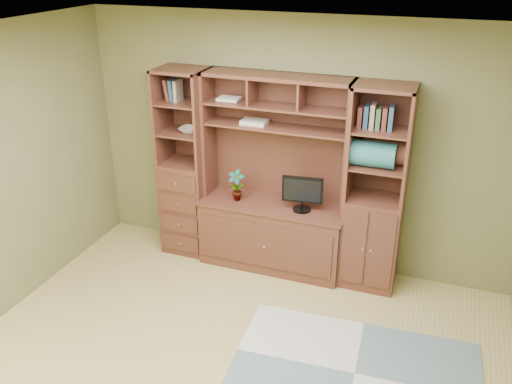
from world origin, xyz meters
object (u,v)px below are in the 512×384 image
at_px(left_tower, 186,164).
at_px(monitor, 303,188).
at_px(center_hutch, 273,178).
at_px(right_tower, 376,191).

xyz_separation_m(left_tower, monitor, (1.32, -0.07, -0.04)).
distance_m(center_hutch, left_tower, 1.00).
xyz_separation_m(left_tower, right_tower, (2.02, 0.00, 0.00)).
xyz_separation_m(center_hutch, left_tower, (-1.00, 0.04, 0.00)).
bearing_deg(left_tower, center_hutch, -2.29).
distance_m(right_tower, monitor, 0.71).
height_order(center_hutch, right_tower, same).
height_order(center_hutch, left_tower, same).
height_order(left_tower, right_tower, same).
bearing_deg(right_tower, left_tower, 180.00).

